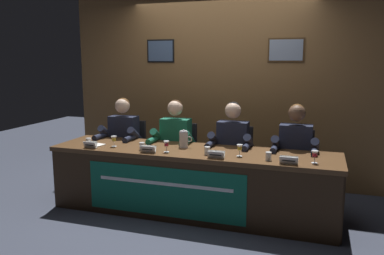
# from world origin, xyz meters

# --- Properties ---
(ground_plane) EXTENTS (12.00, 12.00, 0.00)m
(ground_plane) POSITION_xyz_m (0.00, 0.00, 0.00)
(ground_plane) COLOR #383D4C
(wall_back_panelled) EXTENTS (4.41, 0.14, 2.60)m
(wall_back_panelled) POSITION_xyz_m (0.00, 1.28, 1.30)
(wall_back_panelled) COLOR brown
(wall_back_panelled) RESTS_ON ground_plane
(conference_table) EXTENTS (3.21, 0.78, 0.73)m
(conference_table) POSITION_xyz_m (-0.01, -0.11, 0.50)
(conference_table) COLOR brown
(conference_table) RESTS_ON ground_plane
(chair_far_left) EXTENTS (0.44, 0.45, 0.90)m
(chair_far_left) POSITION_xyz_m (-1.09, 0.57, 0.44)
(chair_far_left) COLOR black
(chair_far_left) RESTS_ON ground_plane
(panelist_far_left) EXTENTS (0.51, 0.48, 1.23)m
(panelist_far_left) POSITION_xyz_m (-1.09, 0.37, 0.72)
(panelist_far_left) COLOR black
(panelist_far_left) RESTS_ON ground_plane
(nameplate_far_left) EXTENTS (0.15, 0.06, 0.08)m
(nameplate_far_left) POSITION_xyz_m (-1.11, -0.30, 0.77)
(nameplate_far_left) COLOR white
(nameplate_far_left) RESTS_ON conference_table
(juice_glass_far_left) EXTENTS (0.06, 0.06, 0.12)m
(juice_glass_far_left) POSITION_xyz_m (-0.90, -0.14, 0.81)
(juice_glass_far_left) COLOR white
(juice_glass_far_left) RESTS_ON conference_table
(water_cup_far_left) EXTENTS (0.06, 0.06, 0.08)m
(water_cup_far_left) POSITION_xyz_m (-1.22, -0.17, 0.77)
(water_cup_far_left) COLOR silver
(water_cup_far_left) RESTS_ON conference_table
(chair_center_left) EXTENTS (0.44, 0.45, 0.90)m
(chair_center_left) POSITION_xyz_m (-0.36, 0.57, 0.44)
(chair_center_left) COLOR black
(chair_center_left) RESTS_ON ground_plane
(panelist_center_left) EXTENTS (0.51, 0.48, 1.23)m
(panelist_center_left) POSITION_xyz_m (-0.36, 0.37, 0.72)
(panelist_center_left) COLOR black
(panelist_center_left) RESTS_ON ground_plane
(nameplate_center_left) EXTENTS (0.17, 0.06, 0.08)m
(nameplate_center_left) POSITION_xyz_m (-0.40, -0.29, 0.77)
(nameplate_center_left) COLOR white
(nameplate_center_left) RESTS_ON conference_table
(juice_glass_center_left) EXTENTS (0.06, 0.06, 0.12)m
(juice_glass_center_left) POSITION_xyz_m (-0.23, -0.20, 0.81)
(juice_glass_center_left) COLOR white
(juice_glass_center_left) RESTS_ON conference_table
(water_cup_center_left) EXTENTS (0.06, 0.06, 0.08)m
(water_cup_center_left) POSITION_xyz_m (-0.52, -0.19, 0.77)
(water_cup_center_left) COLOR silver
(water_cup_center_left) RESTS_ON conference_table
(chair_center_right) EXTENTS (0.44, 0.45, 0.90)m
(chair_center_right) POSITION_xyz_m (0.36, 0.57, 0.44)
(chair_center_right) COLOR black
(chair_center_right) RESTS_ON ground_plane
(panelist_center_right) EXTENTS (0.51, 0.48, 1.23)m
(panelist_center_right) POSITION_xyz_m (0.36, 0.37, 0.72)
(panelist_center_right) COLOR black
(panelist_center_right) RESTS_ON ground_plane
(nameplate_center_right) EXTENTS (0.17, 0.06, 0.08)m
(nameplate_center_right) POSITION_xyz_m (0.36, -0.30, 0.77)
(nameplate_center_right) COLOR white
(nameplate_center_right) RESTS_ON conference_table
(juice_glass_center_right) EXTENTS (0.06, 0.06, 0.12)m
(juice_glass_center_right) POSITION_xyz_m (0.56, -0.14, 0.81)
(juice_glass_center_right) COLOR white
(juice_glass_center_right) RESTS_ON conference_table
(water_cup_center_right) EXTENTS (0.06, 0.06, 0.08)m
(water_cup_center_right) POSITION_xyz_m (0.23, -0.17, 0.77)
(water_cup_center_right) COLOR silver
(water_cup_center_right) RESTS_ON conference_table
(chair_far_right) EXTENTS (0.44, 0.45, 0.90)m
(chair_far_right) POSITION_xyz_m (1.09, 0.57, 0.44)
(chair_far_right) COLOR black
(chair_far_right) RESTS_ON ground_plane
(panelist_far_right) EXTENTS (0.51, 0.48, 1.23)m
(panelist_far_right) POSITION_xyz_m (1.09, 0.37, 0.72)
(panelist_far_right) COLOR black
(panelist_far_right) RESTS_ON ground_plane
(nameplate_far_right) EXTENTS (0.17, 0.06, 0.08)m
(nameplate_far_right) POSITION_xyz_m (1.08, -0.30, 0.77)
(nameplate_far_right) COLOR white
(nameplate_far_right) RESTS_ON conference_table
(juice_glass_far_right) EXTENTS (0.06, 0.06, 0.12)m
(juice_glass_far_right) POSITION_xyz_m (1.31, -0.18, 0.81)
(juice_glass_far_right) COLOR white
(juice_glass_far_right) RESTS_ON conference_table
(water_cup_far_right) EXTENTS (0.06, 0.06, 0.08)m
(water_cup_far_right) POSITION_xyz_m (0.87, -0.21, 0.77)
(water_cup_far_right) COLOR silver
(water_cup_far_right) RESTS_ON conference_table
(water_pitcher_central) EXTENTS (0.15, 0.10, 0.21)m
(water_pitcher_central) POSITION_xyz_m (-0.12, 0.08, 0.82)
(water_pitcher_central) COLOR silver
(water_pitcher_central) RESTS_ON conference_table
(document_stack_far_left) EXTENTS (0.24, 0.19, 0.01)m
(document_stack_far_left) POSITION_xyz_m (-1.15, -0.15, 0.73)
(document_stack_far_left) COLOR white
(document_stack_far_left) RESTS_ON conference_table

